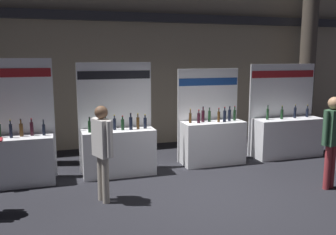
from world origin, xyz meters
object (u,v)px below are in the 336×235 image
at_px(exhibitor_booth_1, 118,147).
at_px(visitor_2, 332,135).
at_px(exhibitor_booth_0, 7,155).
at_px(visitor_4, 102,145).
at_px(exhibitor_booth_3, 287,133).
at_px(exhibitor_booth_2, 212,139).

relative_size(exhibitor_booth_1, visitor_2, 1.34).
xyz_separation_m(exhibitor_booth_0, visitor_4, (1.73, -1.46, 0.42)).
xyz_separation_m(exhibitor_booth_0, visitor_2, (6.08, -2.14, 0.46)).
bearing_deg(exhibitor_booth_1, exhibitor_booth_0, -179.61).
relative_size(exhibitor_booth_0, visitor_4, 1.46).
relative_size(exhibitor_booth_3, visitor_2, 1.31).
bearing_deg(exhibitor_booth_3, exhibitor_booth_0, -178.61).
height_order(exhibitor_booth_1, exhibitor_booth_2, exhibitor_booth_1).
distance_m(exhibitor_booth_3, visitor_2, 2.43).
distance_m(exhibitor_booth_1, visitor_2, 4.41).
bearing_deg(visitor_2, exhibitor_booth_0, 144.08).
height_order(exhibitor_booth_0, exhibitor_booth_3, exhibitor_booth_0).
distance_m(exhibitor_booth_2, visitor_4, 3.30).
height_order(exhibitor_booth_0, exhibitor_booth_1, exhibitor_booth_0).
xyz_separation_m(exhibitor_booth_0, exhibitor_booth_1, (2.26, 0.02, -0.00)).
bearing_deg(exhibitor_booth_0, visitor_4, -40.07).
distance_m(exhibitor_booth_0, exhibitor_booth_3, 6.71).
relative_size(exhibitor_booth_1, visitor_4, 1.40).
xyz_separation_m(exhibitor_booth_1, visitor_4, (-0.53, -1.47, 0.43)).
distance_m(exhibitor_booth_2, exhibitor_booth_3, 2.12).
bearing_deg(exhibitor_booth_2, visitor_4, -150.58).
relative_size(exhibitor_booth_1, exhibitor_booth_2, 1.07).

